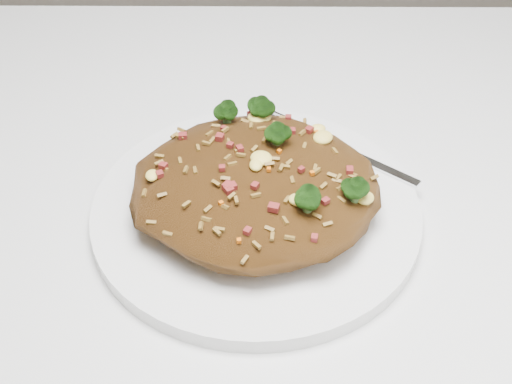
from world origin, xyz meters
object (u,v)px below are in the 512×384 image
at_px(fried_rice, 257,179).
at_px(dining_table, 188,318).
at_px(fork, 345,151).
at_px(plate, 256,212).

bearing_deg(fried_rice, dining_table, -149.83).
distance_m(dining_table, fork, 0.20).
bearing_deg(plate, fork, 41.30).
bearing_deg(fork, plate, -101.39).
bearing_deg(fried_rice, plate, -137.12).
relative_size(plate, fried_rice, 1.36).
xyz_separation_m(fried_rice, fork, (0.08, 0.07, -0.03)).
height_order(dining_table, fork, fork).
height_order(plate, fork, fork).
relative_size(fried_rice, fork, 1.44).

